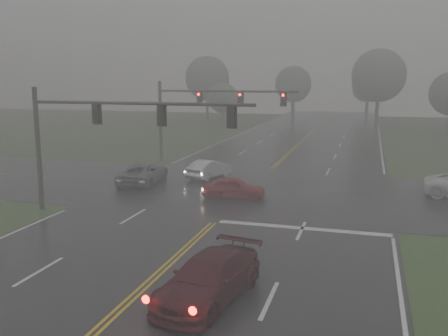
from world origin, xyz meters
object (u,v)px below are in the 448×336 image
(sedan_maroon, at_px, (209,300))
(car_grey, at_px, (144,184))
(sedan_silver, at_px, (209,178))
(signal_gantry_near, at_px, (99,126))
(sedan_red, at_px, (234,198))
(signal_gantry_far, at_px, (201,106))

(sedan_maroon, xyz_separation_m, car_grey, (-10.14, 16.39, 0.00))
(sedan_maroon, relative_size, sedan_silver, 1.25)
(signal_gantry_near, bearing_deg, car_grey, 99.12)
(car_grey, relative_size, signal_gantry_near, 0.42)
(sedan_maroon, distance_m, car_grey, 19.27)
(car_grey, distance_m, signal_gantry_near, 9.30)
(sedan_red, height_order, car_grey, car_grey)
(sedan_silver, bearing_deg, signal_gantry_far, -48.25)
(sedan_red, distance_m, signal_gantry_far, 13.98)
(sedan_silver, bearing_deg, car_grey, 57.10)
(sedan_silver, height_order, car_grey, car_grey)
(sedan_silver, xyz_separation_m, signal_gantry_far, (-2.69, 6.00, 4.93))
(sedan_maroon, distance_m, sedan_silver, 20.55)
(sedan_silver, bearing_deg, signal_gantry_near, 94.40)
(sedan_maroon, height_order, sedan_silver, sedan_maroon)
(sedan_maroon, height_order, signal_gantry_near, signal_gantry_near)
(car_grey, bearing_deg, signal_gantry_near, 93.46)
(sedan_red, height_order, signal_gantry_far, signal_gantry_far)
(sedan_red, xyz_separation_m, car_grey, (-7.23, 2.41, 0.00))
(sedan_maroon, bearing_deg, signal_gantry_near, 146.65)
(signal_gantry_far, bearing_deg, signal_gantry_near, -89.61)
(sedan_maroon, height_order, sedan_red, sedan_maroon)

